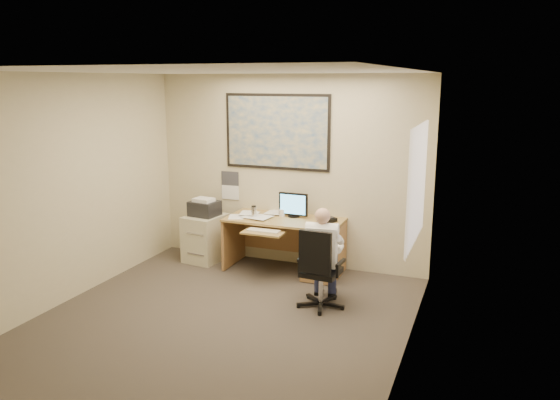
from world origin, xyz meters
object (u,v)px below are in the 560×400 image
at_px(filing_cabinet, 205,234).
at_px(office_chair, 320,285).
at_px(person, 322,258).
at_px(desk, 308,243).

distance_m(filing_cabinet, office_chair, 2.34).
distance_m(filing_cabinet, person, 2.31).
bearing_deg(desk, office_chair, -64.39).
xyz_separation_m(filing_cabinet, office_chair, (2.09, -1.05, -0.12)).
xyz_separation_m(desk, person, (0.50, -0.98, 0.15)).
bearing_deg(person, office_chair, -95.63).
relative_size(desk, office_chair, 1.65).
bearing_deg(filing_cabinet, office_chair, -19.21).
distance_m(desk, office_chair, 1.18).
relative_size(desk, person, 1.36).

